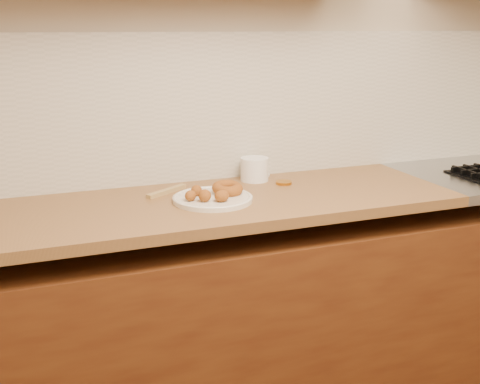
% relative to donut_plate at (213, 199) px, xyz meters
% --- Properties ---
extents(wall_back, '(4.00, 0.02, 2.70)m').
position_rel_donut_plate_xyz_m(wall_back, '(0.43, 0.33, 0.44)').
color(wall_back, '#BFB396').
rests_on(wall_back, ground).
extents(base_cabinet, '(3.60, 0.60, 0.77)m').
position_rel_donut_plate_xyz_m(base_cabinet, '(0.43, 0.02, -0.52)').
color(base_cabinet, '#592E11').
rests_on(base_cabinet, floor).
extents(butcher_block, '(2.30, 0.62, 0.04)m').
position_rel_donut_plate_xyz_m(butcher_block, '(-0.22, 0.02, -0.03)').
color(butcher_block, brown).
rests_on(butcher_block, base_cabinet).
extents(backsplash, '(3.60, 0.02, 0.60)m').
position_rel_donut_plate_xyz_m(backsplash, '(0.43, 0.32, 0.29)').
color(backsplash, beige).
rests_on(backsplash, wall_back).
extents(donut_plate, '(0.29, 0.29, 0.02)m').
position_rel_donut_plate_xyz_m(donut_plate, '(0.00, 0.00, 0.00)').
color(donut_plate, silver).
rests_on(donut_plate, butcher_block).
extents(ring_donut, '(0.15, 0.16, 0.05)m').
position_rel_donut_plate_xyz_m(ring_donut, '(0.06, 0.02, 0.03)').
color(ring_donut, '#975019').
rests_on(ring_donut, donut_plate).
extents(fried_dough_chunks, '(0.16, 0.16, 0.05)m').
position_rel_donut_plate_xyz_m(fried_dough_chunks, '(-0.04, -0.03, 0.03)').
color(fried_dough_chunks, '#975019').
rests_on(fried_dough_chunks, donut_plate).
extents(plastic_tub, '(0.12, 0.12, 0.10)m').
position_rel_donut_plate_xyz_m(plastic_tub, '(0.26, 0.23, 0.04)').
color(plastic_tub, white).
rests_on(plastic_tub, butcher_block).
extents(tub_lid, '(0.15, 0.15, 0.01)m').
position_rel_donut_plate_xyz_m(tub_lid, '(0.29, 0.30, -0.00)').
color(tub_lid, silver).
rests_on(tub_lid, butcher_block).
extents(brass_jar_lid, '(0.09, 0.09, 0.01)m').
position_rel_donut_plate_xyz_m(brass_jar_lid, '(0.35, 0.13, -0.00)').
color(brass_jar_lid, '#B9771D').
rests_on(brass_jar_lid, butcher_block).
extents(wooden_utensil, '(0.18, 0.13, 0.02)m').
position_rel_donut_plate_xyz_m(wooden_utensil, '(-0.13, 0.16, -0.00)').
color(wooden_utensil, '#A2854E').
rests_on(wooden_utensil, butcher_block).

